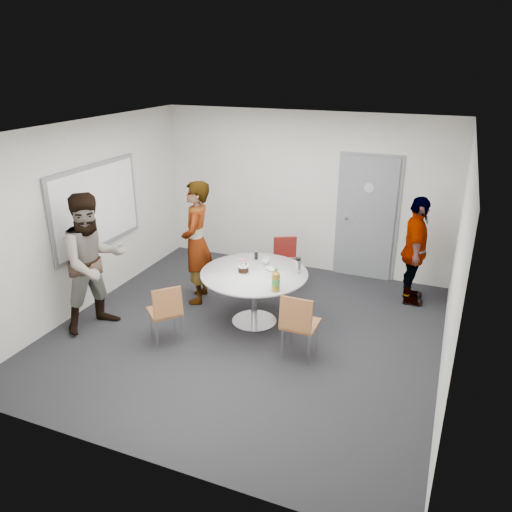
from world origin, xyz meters
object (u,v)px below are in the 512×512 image
at_px(whiteboard, 97,207).
at_px(person_main, 197,243).
at_px(person_right, 415,251).
at_px(chair_near_right, 298,321).
at_px(door, 367,218).
at_px(person_left, 94,262).
at_px(chair_near_left, 166,309).
at_px(table, 256,280).
at_px(chair_far, 285,257).

height_order(whiteboard, person_main, whiteboard).
bearing_deg(person_right, chair_near_right, 145.39).
xyz_separation_m(door, person_left, (-3.05, -3.07, -0.08)).
xyz_separation_m(chair_near_left, chair_near_right, (1.68, 0.27, 0.04)).
relative_size(table, person_left, 0.77).
distance_m(door, chair_near_left, 3.71).
distance_m(chair_near_left, person_left, 1.20).
bearing_deg(door, whiteboard, -147.34).
xyz_separation_m(chair_near_right, person_left, (-2.79, -0.23, 0.42)).
bearing_deg(table, door, 63.72).
distance_m(person_main, person_right, 3.23).
height_order(table, chair_near_right, table).
relative_size(whiteboard, chair_near_left, 2.31).
xyz_separation_m(chair_near_left, person_left, (-1.11, 0.05, 0.45)).
bearing_deg(person_right, chair_near_left, 123.70).
distance_m(door, table, 2.47).
relative_size(table, chair_near_right, 1.67).
bearing_deg(chair_near_left, whiteboard, 105.67).
distance_m(whiteboard, chair_near_right, 3.47).
relative_size(chair_near_left, chair_far, 1.01).
relative_size(table, person_right, 0.89).
relative_size(person_main, person_left, 0.98).
xyz_separation_m(door, person_right, (0.85, -0.70, -0.20)).
distance_m(whiteboard, chair_near_left, 2.05).
relative_size(door, whiteboard, 1.12).
bearing_deg(whiteboard, person_main, 17.56).
bearing_deg(person_right, whiteboard, 102.56).
relative_size(chair_near_left, person_right, 0.50).
bearing_deg(person_right, chair_far, 87.80).
height_order(whiteboard, table, whiteboard).
bearing_deg(person_main, person_right, 93.15).
height_order(whiteboard, chair_near_left, whiteboard).
relative_size(whiteboard, person_main, 1.02).
bearing_deg(person_main, door, 112.70).
xyz_separation_m(chair_near_right, chair_far, (-0.84, 1.98, -0.04)).
height_order(door, person_main, door).
distance_m(person_left, person_right, 4.57).
xyz_separation_m(table, chair_far, (-0.02, 1.32, -0.16)).
relative_size(whiteboard, table, 1.30).
bearing_deg(whiteboard, person_left, -57.04).
bearing_deg(whiteboard, chair_near_right, -9.64).
relative_size(chair_far, person_left, 0.43).
relative_size(person_left, person_right, 1.15).
height_order(table, chair_far, table).
height_order(person_main, person_left, person_left).
xyz_separation_m(person_main, person_right, (3.02, 1.15, -0.10)).
xyz_separation_m(door, chair_near_left, (-1.94, -3.12, -0.53)).
bearing_deg(person_left, chair_near_left, -67.15).
distance_m(whiteboard, table, 2.60).
bearing_deg(table, chair_near_right, -38.48).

